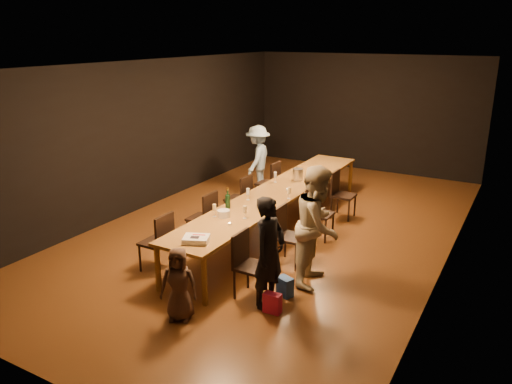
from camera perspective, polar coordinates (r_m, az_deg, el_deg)
The scene contains 30 objects.
ground at distance 9.36m, azimuth 2.41°, elevation -4.23°, with size 10.00×10.00×0.00m, color #4D2713.
room_shell at distance 8.80m, azimuth 2.59°, elevation 8.41°, with size 6.04×10.04×3.02m.
table at distance 9.12m, azimuth 2.47°, elevation -0.14°, with size 0.90×6.00×0.75m.
chair_right_0 at distance 6.87m, azimuth -0.41°, elevation -8.46°, with size 0.42×0.42×0.93m, color black, non-canonical shape.
chair_right_1 at distance 7.84m, azimuth 3.98°, elevation -5.07°, with size 0.42×0.42×0.93m, color black, non-canonical shape.
chair_right_2 at distance 8.87m, azimuth 7.35°, elevation -2.43°, with size 0.42×0.42×0.93m, color black, non-canonical shape.
chair_right_3 at distance 9.94m, azimuth 9.99°, elevation -0.33°, with size 0.42×0.42×0.93m, color black, non-canonical shape.
chair_left_0 at distance 7.79m, azimuth -11.37°, elevation -5.58°, with size 0.42×0.42×0.93m, color black, non-canonical shape.
chair_left_1 at distance 8.65m, azimuth -6.23°, elevation -2.91°, with size 0.42×0.42×0.93m, color black, non-canonical shape.
chair_left_2 at distance 9.59m, azimuth -2.07°, elevation -0.72°, with size 0.42×0.42×0.93m, color black, non-canonical shape.
chair_left_3 at distance 10.59m, azimuth 1.32°, elevation 1.07°, with size 0.42×0.42×0.93m, color black, non-canonical shape.
woman_birthday at distance 6.56m, azimuth 1.55°, elevation -6.94°, with size 0.56×0.37×1.53m, color black.
woman_tan at distance 7.18m, azimuth 7.07°, elevation -3.82°, with size 0.85×0.66×1.76m, color #C3B592.
man_blue at distance 11.37m, azimuth 0.19°, elevation 3.81°, with size 0.99×0.57×1.53m, color #88AED3.
child at distance 6.44m, azimuth -8.82°, elevation -10.37°, with size 0.48×0.31×0.97m, color #473227.
gift_bag_red at distance 6.67m, azimuth 1.88°, elevation -12.57°, with size 0.23×0.13×0.27m, color #D41F59.
gift_bag_blue at distance 7.06m, azimuth 3.33°, elevation -10.74°, with size 0.22×0.15×0.27m, color #244C9F.
birthday_cake at distance 6.94m, azimuth -6.86°, elevation -5.38°, with size 0.43×0.39×0.08m.
plate_stack at distance 7.82m, azimuth -3.72°, elevation -2.47°, with size 0.20×0.20×0.11m, color silver.
champagne_bottle at distance 8.16m, azimuth -3.25°, elevation -0.68°, with size 0.08×0.08×0.35m, color black, non-canonical shape.
ice_bucket at distance 9.79m, azimuth 4.80°, elevation 2.04°, with size 0.21×0.21×0.23m, color silver.
wineglass_0 at distance 7.82m, azimuth -4.78°, elevation -2.11°, with size 0.06×0.06×0.21m, color beige, non-canonical shape.
wineglass_1 at distance 7.72m, azimuth -1.29°, elevation -2.33°, with size 0.06×0.06×0.21m, color beige, non-canonical shape.
wineglass_2 at distance 8.57m, azimuth -0.92°, elevation -0.25°, with size 0.06×0.06×0.21m, color silver, non-canonical shape.
wineglass_3 at distance 8.66m, azimuth 3.77°, elevation -0.11°, with size 0.06×0.06×0.21m, color beige, non-canonical shape.
wineglass_4 at distance 9.60m, azimuth 2.22°, elevation 1.71°, with size 0.06×0.06×0.21m, color silver, non-canonical shape.
wineglass_5 at distance 9.67m, azimuth 5.99°, elevation 1.74°, with size 0.06×0.06×0.21m, color silver, non-canonical shape.
tealight_near at distance 7.50m, azimuth -3.04°, elevation -3.67°, with size 0.05×0.05×0.03m, color #B2B7B2.
tealight_mid at distance 9.14m, azimuth 3.63°, elevation 0.28°, with size 0.05×0.05×0.03m, color #B2B7B2.
tealight_far at distance 10.40m, azimuth 7.12°, elevation 2.35°, with size 0.05×0.05×0.03m, color #B2B7B2.
Camera 1 is at (3.93, -7.75, 3.50)m, focal length 35.00 mm.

